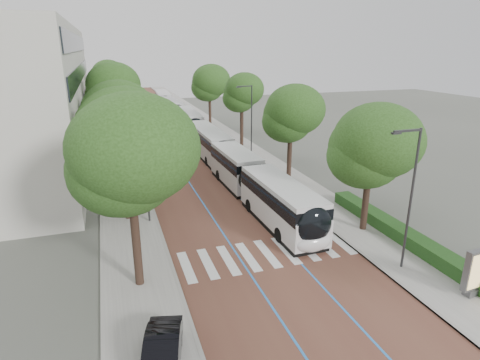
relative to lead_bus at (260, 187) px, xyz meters
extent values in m
plane|color=#51544C|center=(-2.52, -8.33, -1.63)|extent=(160.00, 160.00, 0.00)
cube|color=brown|center=(-2.52, 31.67, -1.62)|extent=(11.00, 140.00, 0.02)
cube|color=gray|center=(-10.02, 31.67, -1.57)|extent=(4.00, 140.00, 0.12)
cube|color=gray|center=(4.98, 31.67, -1.57)|extent=(4.00, 140.00, 0.12)
cube|color=gray|center=(-8.12, 31.67, -1.57)|extent=(0.20, 140.00, 0.14)
cube|color=gray|center=(3.08, 31.67, -1.57)|extent=(0.20, 140.00, 0.14)
cube|color=silver|center=(-7.32, -7.33, -1.60)|extent=(0.55, 3.60, 0.01)
cube|color=silver|center=(-6.07, -7.33, -1.60)|extent=(0.55, 3.60, 0.01)
cube|color=silver|center=(-4.82, -7.33, -1.60)|extent=(0.55, 3.60, 0.01)
cube|color=silver|center=(-3.57, -7.33, -1.60)|extent=(0.55, 3.60, 0.01)
cube|color=silver|center=(-2.32, -7.33, -1.60)|extent=(0.55, 3.60, 0.01)
cube|color=silver|center=(-1.07, -7.33, -1.60)|extent=(0.55, 3.60, 0.01)
cube|color=silver|center=(0.18, -7.33, -1.60)|extent=(0.55, 3.60, 0.01)
cube|color=silver|center=(1.43, -7.33, -1.60)|extent=(0.55, 3.60, 0.01)
cube|color=silver|center=(2.68, -7.33, -1.60)|extent=(0.55, 3.60, 0.01)
cube|color=blue|center=(-4.12, 31.67, -1.60)|extent=(0.12, 126.00, 0.01)
cube|color=blue|center=(-0.92, 31.67, -1.60)|extent=(0.12, 126.00, 0.01)
cube|color=black|center=(-12.97, 19.67, 1.37)|extent=(0.12, 38.00, 1.60)
cube|color=black|center=(-12.97, 19.67, 4.57)|extent=(0.12, 38.00, 1.60)
cube|color=black|center=(-12.97, 19.67, 7.77)|extent=(0.12, 38.00, 1.60)
cube|color=black|center=(-12.97, 19.67, 10.77)|extent=(0.12, 38.00, 1.60)
cube|color=#174016|center=(6.58, -8.33, -1.11)|extent=(1.20, 14.00, 0.80)
cylinder|color=#323235|center=(4.28, -11.33, 2.49)|extent=(0.14, 0.14, 8.00)
cube|color=#323235|center=(3.48, -11.33, 6.39)|extent=(1.70, 0.12, 0.12)
cube|color=#323235|center=(2.78, -11.33, 6.31)|extent=(0.50, 0.20, 0.10)
cylinder|color=#323235|center=(4.28, 13.67, 2.49)|extent=(0.14, 0.14, 8.00)
cube|color=#323235|center=(3.48, 13.67, 6.39)|extent=(1.70, 0.12, 0.12)
cube|color=#323235|center=(2.78, 13.67, 6.31)|extent=(0.50, 0.20, 0.10)
cylinder|color=#323235|center=(-8.62, -0.33, 2.49)|extent=(0.14, 0.14, 8.00)
cylinder|color=black|center=(-10.02, -8.33, 0.81)|extent=(0.44, 0.44, 4.88)
ellipsoid|color=#204014|center=(-10.02, -8.33, 5.25)|extent=(6.25, 6.25, 5.31)
cylinder|color=black|center=(-10.02, 0.67, 0.59)|extent=(0.44, 0.44, 4.43)
ellipsoid|color=#204014|center=(-10.02, 0.67, 4.62)|extent=(6.47, 6.47, 5.50)
cylinder|color=black|center=(-10.02, 9.67, 0.50)|extent=(0.44, 0.44, 4.27)
ellipsoid|color=#204014|center=(-10.02, 9.67, 4.38)|extent=(6.44, 6.44, 5.47)
cylinder|color=black|center=(-10.02, 19.67, 1.01)|extent=(0.44, 0.44, 5.28)
ellipsoid|color=#204014|center=(-10.02, 19.67, 5.81)|extent=(5.86, 5.86, 4.98)
cylinder|color=black|center=(-10.02, 31.67, 0.86)|extent=(0.44, 0.44, 4.97)
ellipsoid|color=#204014|center=(-10.02, 31.67, 5.38)|extent=(5.73, 5.73, 4.87)
cylinder|color=black|center=(-10.02, 46.67, 0.85)|extent=(0.44, 0.44, 4.96)
ellipsoid|color=#204014|center=(-10.02, 46.67, 5.36)|extent=(5.60, 5.60, 4.76)
cylinder|color=black|center=(5.18, -6.33, 0.40)|extent=(0.44, 0.44, 4.06)
ellipsoid|color=#204014|center=(5.18, -6.33, 4.10)|extent=(5.76, 5.76, 4.90)
cylinder|color=black|center=(5.18, 5.67, 0.50)|extent=(0.44, 0.44, 4.27)
ellipsoid|color=#204014|center=(5.18, 5.67, 4.38)|extent=(5.45, 5.45, 4.63)
cylinder|color=black|center=(5.18, 19.67, 0.67)|extent=(0.44, 0.44, 4.60)
ellipsoid|color=#204014|center=(5.18, 19.67, 4.86)|extent=(4.78, 4.78, 4.06)
cylinder|color=black|center=(5.18, 35.67, 0.62)|extent=(0.44, 0.44, 4.49)
ellipsoid|color=#204014|center=(5.18, 35.67, 4.70)|extent=(6.04, 6.04, 5.13)
cylinder|color=black|center=(-0.03, 1.30, 0.15)|extent=(2.32, 0.95, 2.30)
cube|color=silver|center=(0.09, -3.83, -0.37)|extent=(2.72, 9.42, 1.82)
cube|color=black|center=(0.09, -3.83, 0.77)|extent=(2.75, 9.23, 0.97)
cube|color=silver|center=(0.09, -3.83, 1.42)|extent=(2.66, 9.23, 0.31)
cube|color=black|center=(0.09, -3.83, -1.45)|extent=(2.66, 9.04, 0.35)
cube|color=silver|center=(-0.13, 5.62, -0.37)|extent=(2.68, 7.80, 1.82)
cube|color=black|center=(-0.13, 5.62, 0.77)|extent=(2.71, 7.64, 0.97)
cube|color=silver|center=(-0.13, 5.62, 1.42)|extent=(2.62, 7.64, 0.31)
cube|color=black|center=(-0.13, 5.62, -1.45)|extent=(2.62, 7.49, 0.35)
ellipsoid|color=black|center=(0.19, -8.36, 0.38)|extent=(2.37, 1.15, 2.28)
ellipsoid|color=silver|center=(0.19, -8.41, -0.76)|extent=(2.37, 1.05, 1.14)
cylinder|color=black|center=(-0.99, -6.13, -1.13)|extent=(0.32, 1.01, 1.00)
cylinder|color=black|center=(1.27, -6.08, -1.13)|extent=(0.32, 1.01, 1.00)
cylinder|color=black|center=(-1.30, 7.26, -1.13)|extent=(0.32, 1.01, 1.00)
cylinder|color=black|center=(0.96, 7.31, -1.13)|extent=(0.32, 1.01, 1.00)
cylinder|color=black|center=(-1.11, -0.78, -1.13)|extent=(0.32, 1.01, 1.00)
cylinder|color=black|center=(1.15, -0.72, -1.13)|extent=(0.32, 1.01, 1.00)
cube|color=silver|center=(-0.03, 16.01, -0.37)|extent=(2.57, 12.01, 1.82)
cube|color=black|center=(-0.03, 16.01, 0.77)|extent=(2.61, 11.77, 0.97)
cube|color=silver|center=(-0.03, 16.01, 1.42)|extent=(2.52, 11.77, 0.31)
cube|color=black|center=(-0.03, 16.01, -1.45)|extent=(2.52, 11.53, 0.35)
ellipsoid|color=black|center=(0.00, 10.16, 0.38)|extent=(2.36, 1.11, 2.28)
ellipsoid|color=silver|center=(0.00, 10.11, -0.76)|extent=(2.36, 1.01, 1.14)
cylinder|color=black|center=(-1.14, 12.40, -1.13)|extent=(0.31, 1.00, 1.00)
cylinder|color=black|center=(1.12, 12.42, -1.13)|extent=(0.31, 1.00, 1.00)
cylinder|color=black|center=(-1.18, 19.80, -1.13)|extent=(0.31, 1.00, 1.00)
cylinder|color=black|center=(1.08, 19.82, -1.13)|extent=(0.31, 1.00, 1.00)
cube|color=silver|center=(0.47, 29.81, -0.37)|extent=(3.04, 12.10, 1.82)
cube|color=black|center=(0.47, 29.81, 0.77)|extent=(3.07, 11.86, 0.97)
cube|color=silver|center=(0.47, 29.81, 1.42)|extent=(2.98, 11.86, 0.31)
cube|color=black|center=(0.47, 29.81, -1.45)|extent=(2.97, 11.62, 0.35)
ellipsoid|color=black|center=(0.20, 23.96, 0.38)|extent=(2.40, 1.21, 2.28)
ellipsoid|color=silver|center=(0.20, 23.91, -0.76)|extent=(2.39, 1.11, 1.14)
cylinder|color=black|center=(-0.82, 26.26, -1.13)|extent=(0.35, 1.01, 1.00)
cylinder|color=black|center=(1.43, 26.16, -1.13)|extent=(0.35, 1.01, 1.00)
cylinder|color=black|center=(-0.49, 33.66, -1.13)|extent=(0.35, 1.01, 1.00)
cylinder|color=black|center=(1.77, 33.55, -1.13)|extent=(0.35, 1.01, 1.00)
cube|color=silver|center=(0.11, 43.26, -0.37)|extent=(2.92, 12.08, 1.82)
cube|color=black|center=(0.11, 43.26, 0.77)|extent=(2.95, 11.84, 0.97)
cube|color=silver|center=(0.11, 43.26, 1.42)|extent=(2.86, 11.84, 0.31)
cube|color=black|center=(0.11, 43.26, -1.45)|extent=(2.85, 11.60, 0.35)
ellipsoid|color=black|center=(0.32, 37.41, 0.38)|extent=(2.39, 1.18, 2.28)
ellipsoid|color=silver|center=(0.32, 37.36, -0.76)|extent=(2.38, 1.08, 1.14)
cylinder|color=black|center=(-0.89, 39.62, -1.13)|extent=(0.33, 1.01, 1.00)
cylinder|color=black|center=(1.37, 39.70, -1.13)|extent=(0.33, 1.01, 1.00)
cylinder|color=black|center=(-1.15, 47.02, -1.13)|extent=(0.33, 1.01, 1.00)
cylinder|color=black|center=(1.11, 47.09, -1.13)|extent=(0.33, 1.01, 1.00)
cube|color=silver|center=(0.60, 56.28, -0.37)|extent=(3.18, 12.12, 1.82)
cube|color=black|center=(0.60, 56.28, 0.77)|extent=(3.21, 11.89, 0.97)
cube|color=silver|center=(0.60, 56.28, 1.42)|extent=(3.12, 11.88, 0.31)
cube|color=black|center=(0.60, 56.28, -1.45)|extent=(3.11, 11.64, 0.35)
ellipsoid|color=black|center=(0.27, 50.44, 0.38)|extent=(2.41, 1.23, 2.28)
ellipsoid|color=silver|center=(0.26, 50.39, -0.76)|extent=(2.40, 1.13, 1.14)
cylinder|color=black|center=(-0.73, 52.75, -1.13)|extent=(0.36, 1.02, 1.00)
cylinder|color=black|center=(1.52, 52.62, -1.13)|extent=(0.36, 1.02, 1.00)
cylinder|color=black|center=(-0.31, 60.14, -1.13)|extent=(0.36, 1.02, 1.00)
cylinder|color=black|center=(1.95, 60.01, -1.13)|extent=(0.36, 1.02, 1.00)
cube|color=#59595B|center=(5.65, -14.73, -1.32)|extent=(0.60, 0.51, 0.38)
cube|color=#59595B|center=(5.65, -14.73, -0.05)|extent=(1.25, 0.42, 2.17)
cube|color=#ECC97D|center=(5.66, -14.91, -0.05)|extent=(1.03, 0.10, 1.88)
imported|color=black|center=(-9.70, -14.62, -0.86)|extent=(2.30, 4.17, 1.30)
camera|label=1|loc=(-10.83, -27.48, 10.41)|focal=30.00mm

